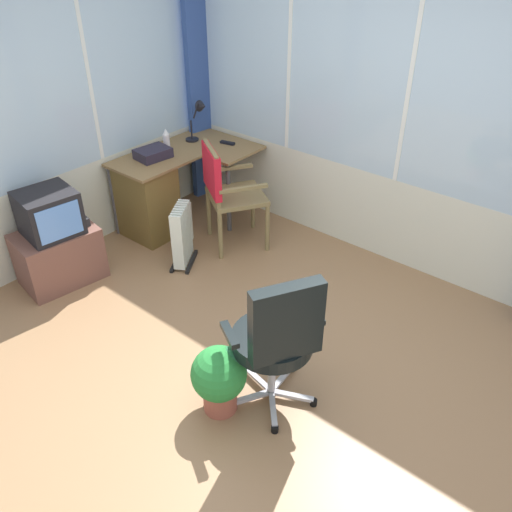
{
  "coord_description": "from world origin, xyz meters",
  "views": [
    {
      "loc": [
        -1.97,
        -1.69,
        2.7
      ],
      "look_at": [
        0.51,
        0.35,
        0.57
      ],
      "focal_mm": 37.51,
      "sensor_mm": 36.0,
      "label": 1
    }
  ],
  "objects": [
    {
      "name": "wooden_armchair",
      "position": [
        1.15,
        1.26,
        0.62
      ],
      "size": [
        0.67,
        0.66,
        0.98
      ],
      "color": "olive",
      "rests_on": "ground"
    },
    {
      "name": "office_chair",
      "position": [
        -0.08,
        -0.31,
        0.59
      ],
      "size": [
        0.62,
        0.6,
        1.03
      ],
      "color": "#B7B7BF",
      "rests_on": "ground"
    },
    {
      "name": "desk",
      "position": [
        0.9,
        1.94,
        0.39
      ],
      "size": [
        1.29,
        0.88,
        0.73
      ],
      "color": "olive",
      "rests_on": "ground"
    },
    {
      "name": "paper_tray",
      "position": [
        0.99,
        1.98,
        0.77
      ],
      "size": [
        0.33,
        0.26,
        0.09
      ],
      "primitive_type": "cube",
      "rotation": [
        0.0,
        0.0,
        -0.12
      ],
      "color": "#272232",
      "rests_on": "desk"
    },
    {
      "name": "desk_lamp",
      "position": [
        1.61,
        1.96,
        0.98
      ],
      "size": [
        0.22,
        0.19,
        0.39
      ],
      "color": "black",
      "rests_on": "desk"
    },
    {
      "name": "ground",
      "position": [
        0.0,
        0.0,
        -0.03
      ],
      "size": [
        4.82,
        5.51,
        0.06
      ],
      "primitive_type": "cube",
      "color": "#926D49"
    },
    {
      "name": "north_window_panel",
      "position": [
        -0.0,
        2.29,
        1.37
      ],
      "size": [
        3.82,
        0.07,
        2.75
      ],
      "color": "silver",
      "rests_on": "ground"
    },
    {
      "name": "curtain_corner",
      "position": [
        1.81,
        2.16,
        1.32
      ],
      "size": [
        0.27,
        0.1,
        2.65
      ],
      "primitive_type": "cube",
      "rotation": [
        0.0,
        0.0,
        -0.12
      ],
      "color": "#335093",
      "rests_on": "ground"
    },
    {
      "name": "east_window_panel",
      "position": [
        1.94,
        -0.0,
        1.37
      ],
      "size": [
        0.07,
        4.51,
        2.75
      ],
      "color": "silver",
      "rests_on": "ground"
    },
    {
      "name": "potted_plant",
      "position": [
        -0.31,
        -0.05,
        0.28
      ],
      "size": [
        0.35,
        0.35,
        0.48
      ],
      "color": "#A25340",
      "rests_on": "ground"
    },
    {
      "name": "tv_on_stand",
      "position": [
        -0.14,
        1.94,
        0.37
      ],
      "size": [
        0.7,
        0.53,
        0.83
      ],
      "color": "brown",
      "rests_on": "ground"
    },
    {
      "name": "spray_bottle",
      "position": [
        1.2,
        2.01,
        0.83
      ],
      "size": [
        0.06,
        0.06,
        0.22
      ],
      "color": "silver",
      "rests_on": "desk"
    },
    {
      "name": "space_heater",
      "position": [
        0.71,
        1.34,
        0.28
      ],
      "size": [
        0.4,
        0.33,
        0.56
      ],
      "color": "silver",
      "rests_on": "ground"
    },
    {
      "name": "tv_remote",
      "position": [
        1.69,
        1.68,
        0.74
      ],
      "size": [
        0.07,
        0.16,
        0.02
      ],
      "primitive_type": "cube",
      "rotation": [
        0.0,
        0.0,
        0.21
      ],
      "color": "black",
      "rests_on": "desk"
    }
  ]
}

